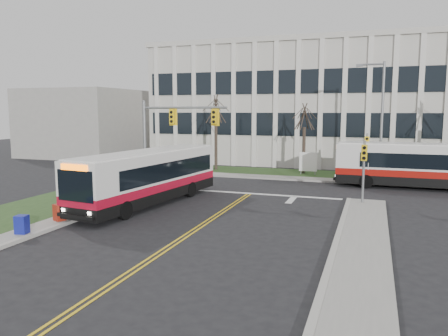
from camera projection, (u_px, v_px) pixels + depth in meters
ground at (205, 223)px, 21.49m from camera, size 120.00×120.00×0.00m
sidewalk_west at (14, 236)px, 19.05m from camera, size 1.20×26.00×0.14m
sidewalk_east at (361, 277)px, 14.37m from camera, size 2.00×26.00×0.14m
sidewalk_cross at (336, 181)px, 34.11m from camera, size 44.00×1.60×0.14m
building_lawn at (339, 176)px, 36.74m from camera, size 44.00×5.00×0.12m
office_building at (349, 106)px, 47.20m from camera, size 40.00×16.00×12.00m
building_annex at (86, 123)px, 53.73m from camera, size 12.00×12.00×8.00m
mast_arm_signal at (166, 129)px, 29.46m from camera, size 6.11×0.38×6.20m
signal_pole_near at (364, 163)px, 25.30m from camera, size 0.34×0.39×3.80m
signal_pole_far at (367, 150)px, 33.27m from camera, size 0.34×0.39×3.80m
streetlight at (380, 115)px, 33.40m from camera, size 2.15×0.25×9.20m
directory_sign at (308, 162)px, 36.93m from camera, size 1.50×0.12×2.00m
tree_left at (216, 110)px, 39.57m from camera, size 1.80×1.80×7.70m
tree_mid at (305, 118)px, 37.26m from camera, size 1.80×1.80×6.82m
bus_main at (149, 178)px, 25.77m from camera, size 3.93×11.85×3.10m
bus_cross at (423, 167)px, 30.84m from camera, size 11.78×2.69×3.13m
newspaper_box_blue at (22, 226)px, 19.19m from camera, size 0.58×0.55×0.95m
newspaper_box_red at (59, 214)px, 21.46m from camera, size 0.64×0.61×0.95m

